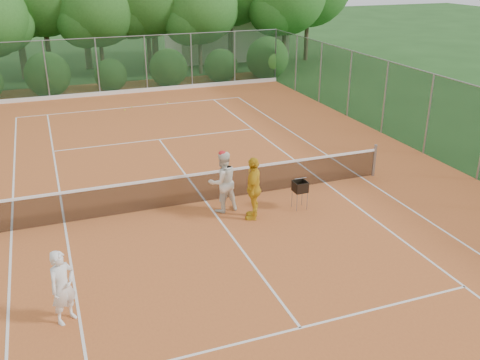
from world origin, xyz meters
The scene contains 13 objects.
ground centered at (0.00, 0.00, 0.00)m, with size 120.00×120.00×0.00m, color #1E4518.
clay_court centered at (0.00, 0.00, 0.01)m, with size 18.00×36.00×0.02m, color #BE612B.
club_building centered at (9.00, 24.00, 1.50)m, with size 8.00×5.00×3.00m, color beige.
tennis_net centered at (0.00, 0.00, 0.53)m, with size 11.97×0.10×1.10m.
player_white centered at (-4.34, -4.50, 0.82)m, with size 0.58×0.38×1.60m, color white.
player_center_grp centered at (0.30, -0.76, 0.93)m, with size 0.97×0.81×1.85m.
player_yellow centered at (0.95, -1.50, 0.93)m, with size 1.07×0.44×1.82m, color gold.
ball_hopper centered at (2.45, -1.41, 0.69)m, with size 0.37×0.37×0.85m.
stray_ball_a centered at (-0.17, 11.77, 0.05)m, with size 0.07×0.07×0.07m, color #AEC82E.
stray_ball_b centered at (1.68, 11.98, 0.05)m, with size 0.07×0.07×0.07m, color #D3EC37.
stray_ball_c centered at (-0.57, 11.36, 0.05)m, with size 0.07×0.07×0.07m, color #CADE33.
court_markings centered at (0.00, 0.00, 0.02)m, with size 11.03×23.83×0.01m.
fence_back centered at (0.00, 15.00, 1.52)m, with size 18.07×0.07×3.00m.
Camera 1 is at (-4.20, -14.13, 6.86)m, focal length 40.00 mm.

